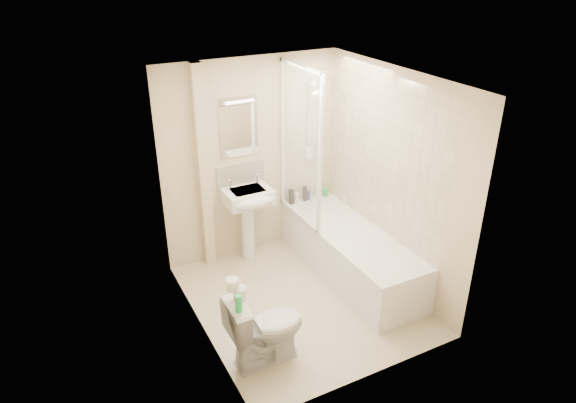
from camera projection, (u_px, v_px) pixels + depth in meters
floor at (301, 300)px, 5.59m from camera, size 2.50×2.50×0.00m
wall_back at (252, 160)px, 6.06m from camera, size 2.20×0.02×2.40m
wall_left at (196, 226)px, 4.61m from camera, size 0.02×2.50×2.40m
wall_right at (392, 180)px, 5.51m from camera, size 0.02×2.50×2.40m
ceiling at (304, 79)px, 4.53m from camera, size 2.20×2.50×0.02m
tile_back at (308, 132)px, 6.26m from camera, size 0.70×0.01×1.75m
tile_right at (382, 155)px, 5.57m from camera, size 0.01×2.10×1.75m
pipe_boxing at (203, 171)px, 5.75m from camera, size 0.12×0.12×2.40m
splashback at (241, 175)px, 6.06m from camera, size 0.60×0.02×0.30m
mirror at (239, 131)px, 5.82m from camera, size 0.46×0.01×0.60m
strip_light at (238, 99)px, 5.64m from camera, size 0.42×0.07×0.07m
bathtub at (350, 252)px, 5.93m from camera, size 0.70×2.10×0.55m
shower_screen at (300, 146)px, 5.75m from camera, size 0.04×0.92×1.80m
shower_fixture at (310, 124)px, 6.17m from camera, size 0.10×0.16×0.99m
pedestal_sink at (249, 205)px, 6.01m from camera, size 0.55×0.49×1.05m
bottle_black_a at (291, 197)px, 6.43m from camera, size 0.07×0.07×0.19m
bottle_white_a at (297, 198)px, 6.47m from camera, size 0.05×0.05×0.13m
bottle_black_b at (305, 194)px, 6.51m from camera, size 0.06×0.06×0.19m
bottle_blue at (308, 195)px, 6.55m from camera, size 0.05×0.05×0.12m
bottle_white_b at (318, 193)px, 6.60m from camera, size 0.06×0.06×0.12m
bottle_green at (325, 192)px, 6.66m from camera, size 0.07×0.07×0.09m
toilet at (266, 328)px, 4.63m from camera, size 0.42×0.72×0.72m
toilet_roll_lower at (240, 293)px, 4.40m from camera, size 0.12×0.12×0.11m
toilet_roll_upper at (233, 284)px, 4.34m from camera, size 0.12×0.12×0.10m
green_bottle at (239, 303)px, 4.23m from camera, size 0.06×0.06×0.16m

